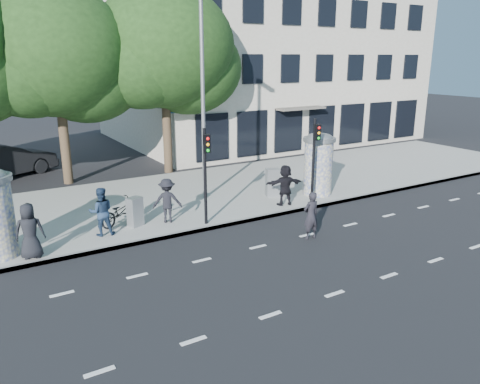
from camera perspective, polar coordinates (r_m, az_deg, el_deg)
ground at (r=14.02m, az=5.36°, el=-8.59°), size 120.00×120.00×0.00m
sidewalk at (r=20.12m, az=-7.35°, el=-0.67°), size 40.00×8.00×0.15m
curb at (r=16.75m, az=-1.84°, el=-4.02°), size 40.00×0.10×0.16m
lane_dash_near at (r=12.51m, az=11.45°, el=-12.07°), size 32.00×0.12×0.01m
lane_dash_far at (r=15.06m, az=2.19°, el=-6.70°), size 32.00×0.12×0.01m
ad_column_right at (r=20.13m, az=9.53°, el=3.56°), size 1.36×1.36×2.65m
traffic_pole_near at (r=16.07m, az=-4.20°, el=3.09°), size 0.22×0.31×3.40m
traffic_pole_far at (r=18.68m, az=9.08°, el=4.77°), size 0.22×0.31×3.40m
street_lamp at (r=18.85m, az=-4.50°, el=12.89°), size 0.25×0.93×8.00m
tree_near_left at (r=23.26m, az=-21.61°, el=15.60°), size 6.80×6.80×8.97m
tree_center at (r=24.28m, az=-9.33°, el=17.04°), size 7.00×7.00×9.30m
building at (r=36.01m, az=2.11°, el=16.36°), size 20.30×15.85×12.00m
ped_a at (r=14.92m, az=-24.27°, el=-4.37°), size 0.92×0.72×1.67m
ped_c at (r=16.01m, az=-16.57°, el=-2.31°), size 0.90×0.76×1.63m
ped_d at (r=16.77m, az=-8.86°, el=-1.04°), size 1.18×0.96×1.60m
ped_f at (r=18.60m, az=5.52°, el=0.85°), size 1.60×0.89×1.63m
man_road at (r=15.62m, az=8.65°, el=-2.85°), size 0.59×0.39×1.62m
bicycle at (r=16.98m, az=-14.32°, el=-2.33°), size 1.32×1.85×0.93m
cabinet_left at (r=16.68m, az=-12.67°, el=-2.36°), size 0.59×0.52×1.03m
cabinet_right at (r=19.79m, az=4.01°, el=1.16°), size 0.67×0.57×1.19m
car_mid at (r=26.34m, az=-26.75°, el=3.41°), size 3.67×5.27×1.65m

